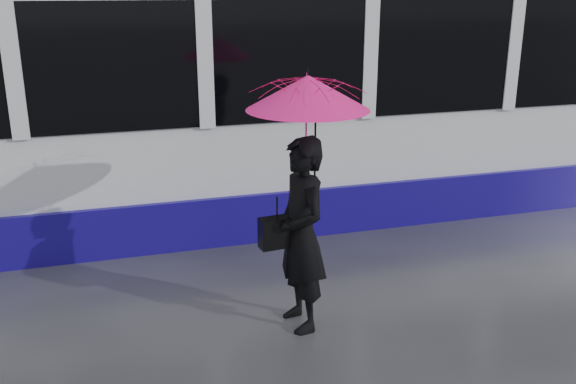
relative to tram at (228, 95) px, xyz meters
name	(u,v)px	position (x,y,z in m)	size (l,w,h in m)	color
ground	(284,285)	(0.04, -2.50, -1.64)	(90.00, 90.00, 0.00)	#2A292E
rails	(235,209)	(0.04, 0.00, -1.63)	(34.00, 1.51, 0.02)	#3F3D38
tram	(228,95)	(0.00, 0.00, 0.00)	(26.00, 2.56, 3.35)	white
woman	(301,235)	(-0.03, -3.33, -0.73)	(0.66, 0.43, 1.81)	black
umbrella	(308,117)	(0.02, -3.33, 0.35)	(1.18, 1.18, 1.22)	#FF1594
handbag	(277,232)	(-0.25, -3.31, -0.69)	(0.34, 0.18, 0.46)	black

